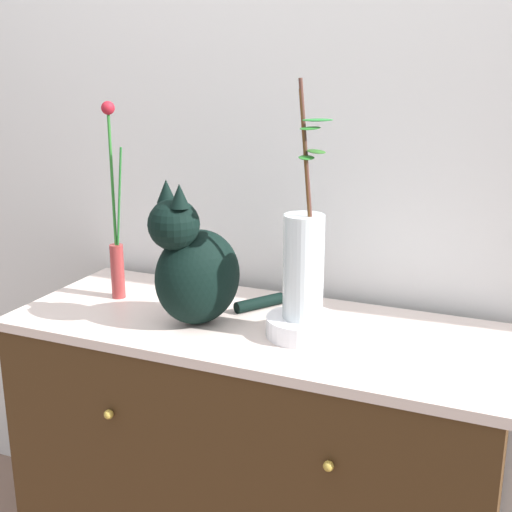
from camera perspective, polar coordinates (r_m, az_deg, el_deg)
wall_back at (r=1.95m, az=3.88°, el=10.00°), size 4.40×0.08×2.60m
sideboard at (r=1.96m, az=-0.00°, el=-17.32°), size 1.28×0.53×0.85m
cat_sitting at (r=1.72m, az=-5.19°, el=-0.89°), size 0.29×0.37×0.37m
vase_slim_green at (r=1.94m, az=-11.61°, el=1.44°), size 0.06×0.04×0.55m
bowl_porcelain at (r=1.68m, az=3.88°, el=-5.86°), size 0.18×0.18×0.05m
vase_glass_clear at (r=1.63m, az=4.00°, el=-0.50°), size 0.12×0.12×0.56m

